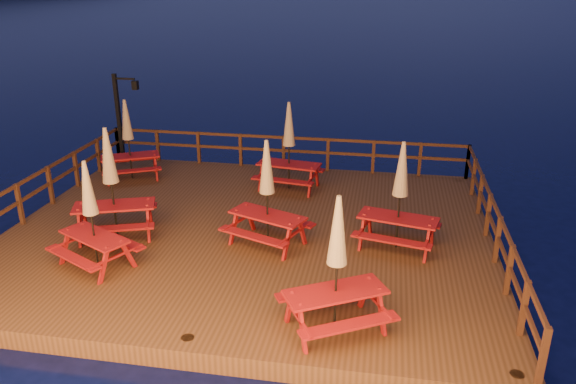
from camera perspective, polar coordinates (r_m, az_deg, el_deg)
name	(u,v)px	position (r m, az deg, el deg)	size (l,w,h in m)	color
ground	(249,243)	(14.46, -3.94, -5.22)	(500.00, 500.00, 0.00)	#050A32
deck	(249,236)	(14.37, -3.96, -4.50)	(12.00, 10.00, 0.40)	#482D17
deck_piles	(250,254)	(14.59, -3.91, -6.27)	(11.44, 9.44, 1.40)	#3A1D12
railing	(264,177)	(15.59, -2.50, 1.50)	(11.80, 9.75, 1.10)	#3A1D12
lamp_post	(122,110)	(19.59, -16.47, 7.96)	(0.85, 0.18, 3.00)	black
picnic_table_0	(337,262)	(9.89, 4.97, -7.14)	(2.33, 2.20, 2.61)	maroon
picnic_table_1	(128,138)	(18.02, -15.92, 5.26)	(2.22, 2.09, 2.51)	maroon
picnic_table_2	(267,192)	(12.96, -2.13, 0.02)	(2.23, 2.05, 2.59)	maroon
picnic_table_3	(289,145)	(16.46, 0.10, 4.83)	(2.04, 1.77, 2.63)	maroon
picnic_table_4	(111,181)	(14.02, -17.53, 1.04)	(2.33, 2.13, 2.74)	maroon
picnic_table_5	(91,213)	(12.73, -19.40, -2.02)	(2.16, 2.03, 2.44)	maroon
picnic_table_6	(400,194)	(13.05, 11.31, -0.23)	(2.10, 1.86, 2.59)	maroon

